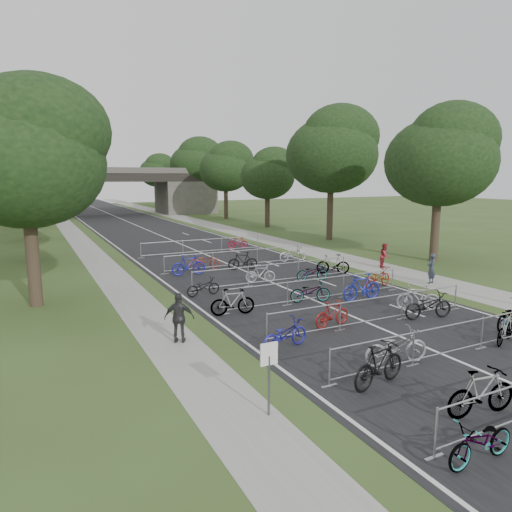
# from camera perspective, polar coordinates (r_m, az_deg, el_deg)

# --- Properties ---
(road) EXTENTS (11.00, 140.00, 0.01)m
(road) POSITION_cam_1_polar(r_m,az_deg,el_deg) (57.36, -15.01, 3.84)
(road) COLOR black
(road) RESTS_ON ground
(sidewalk_right) EXTENTS (3.00, 140.00, 0.01)m
(sidewalk_right) POSITION_cam_1_polar(r_m,az_deg,el_deg) (59.50, -7.44, 4.30)
(sidewalk_right) COLOR gray
(sidewalk_right) RESTS_ON ground
(sidewalk_left) EXTENTS (2.00, 140.00, 0.01)m
(sidewalk_left) POSITION_cam_1_polar(r_m,az_deg,el_deg) (56.32, -22.50, 3.33)
(sidewalk_left) COLOR gray
(sidewalk_left) RESTS_ON ground
(lane_markings) EXTENTS (0.12, 140.00, 0.00)m
(lane_markings) POSITION_cam_1_polar(r_m,az_deg,el_deg) (57.36, -15.01, 3.84)
(lane_markings) COLOR silver
(lane_markings) RESTS_ON ground
(overpass_bridge) EXTENTS (31.00, 8.00, 7.05)m
(overpass_bridge) POSITION_cam_1_polar(r_m,az_deg,el_deg) (71.86, -17.64, 7.68)
(overpass_bridge) COLOR #4B4943
(overpass_bridge) RESTS_ON ground
(park_sign) EXTENTS (0.45, 0.06, 1.83)m
(park_sign) POSITION_cam_1_polar(r_m,az_deg,el_deg) (11.01, 1.62, -13.50)
(park_sign) COLOR #4C4C51
(park_sign) RESTS_ON ground
(tree_left_0) EXTENTS (6.72, 6.72, 10.25)m
(tree_left_0) POSITION_cam_1_polar(r_m,az_deg,el_deg) (21.83, -26.70, 11.05)
(tree_left_0) COLOR #33261C
(tree_left_0) RESTS_ON ground
(tree_right_0) EXTENTS (7.17, 7.17, 10.93)m
(tree_right_0) POSITION_cam_1_polar(r_m,az_deg,el_deg) (33.00, 22.23, 11.35)
(tree_right_0) COLOR #33261C
(tree_right_0) RESTS_ON ground
(tree_left_1) EXTENTS (7.56, 7.56, 11.53)m
(tree_left_1) POSITION_cam_1_polar(r_m,az_deg,el_deg) (33.85, -26.96, 11.61)
(tree_left_1) COLOR #33261C
(tree_left_1) RESTS_ON ground
(tree_right_1) EXTENTS (8.18, 8.18, 12.47)m
(tree_right_1) POSITION_cam_1_polar(r_m,az_deg,el_deg) (41.95, 9.61, 12.78)
(tree_right_1) COLOR #33261C
(tree_right_1) RESTS_ON ground
(tree_left_2) EXTENTS (8.40, 8.40, 12.81)m
(tree_left_2) POSITION_cam_1_polar(r_m,az_deg,el_deg) (45.88, -27.09, 11.87)
(tree_left_2) COLOR #33261C
(tree_left_2) RESTS_ON ground
(tree_right_2) EXTENTS (6.16, 6.16, 9.39)m
(tree_right_2) POSITION_cam_1_polar(r_m,az_deg,el_deg) (52.06, 1.59, 10.15)
(tree_right_2) COLOR #33261C
(tree_right_2) RESTS_ON ground
(tree_left_3) EXTENTS (6.72, 6.72, 10.25)m
(tree_left_3) POSITION_cam_1_polar(r_m,az_deg,el_deg) (57.82, -26.98, 9.61)
(tree_left_3) COLOR #33261C
(tree_left_3) RESTS_ON ground
(tree_right_3) EXTENTS (7.17, 7.17, 10.93)m
(tree_right_3) POSITION_cam_1_polar(r_m,az_deg,el_deg) (62.89, -3.71, 10.96)
(tree_right_3) COLOR #33261C
(tree_right_3) RESTS_ON ground
(tree_left_4) EXTENTS (7.56, 7.56, 11.53)m
(tree_left_4) POSITION_cam_1_polar(r_m,az_deg,el_deg) (69.83, -27.06, 10.13)
(tree_left_4) COLOR #33261C
(tree_left_4) RESTS_ON ground
(tree_right_4) EXTENTS (8.18, 8.18, 12.47)m
(tree_right_4) POSITION_cam_1_polar(r_m,az_deg,el_deg) (74.10, -7.44, 11.48)
(tree_right_4) COLOR #33261C
(tree_right_4) RESTS_ON ground
(tree_left_5) EXTENTS (8.40, 8.40, 12.81)m
(tree_left_5) POSITION_cam_1_polar(r_m,az_deg,el_deg) (81.85, -27.11, 10.49)
(tree_left_5) COLOR #33261C
(tree_left_5) RESTS_ON ground
(tree_right_5) EXTENTS (6.16, 6.16, 9.39)m
(tree_right_5) POSITION_cam_1_polar(r_m,az_deg,el_deg) (85.47, -10.13, 9.86)
(tree_right_5) COLOR #33261C
(tree_right_5) RESTS_ON ground
(tree_left_6) EXTENTS (6.72, 6.72, 10.25)m
(tree_left_6) POSITION_cam_1_polar(r_m,az_deg,el_deg) (93.81, -27.04, 9.27)
(tree_left_6) COLOR #33261C
(tree_left_6) RESTS_ON ground
(tree_right_6) EXTENTS (7.17, 7.17, 10.93)m
(tree_right_6) POSITION_cam_1_polar(r_m,az_deg,el_deg) (97.03, -12.23, 10.35)
(tree_right_6) COLOR #33261C
(tree_right_6) RESTS_ON ground
(barrier_row_1) EXTENTS (9.70, 0.08, 1.10)m
(barrier_row_1) POSITION_cam_1_polar(r_m,az_deg,el_deg) (15.84, 23.01, -9.70)
(barrier_row_1) COLOR #A4A7AC
(barrier_row_1) RESTS_ON ground
(barrier_row_2) EXTENTS (9.70, 0.08, 1.10)m
(barrier_row_2) POSITION_cam_1_polar(r_m,az_deg,el_deg) (18.23, 14.33, -6.69)
(barrier_row_2) COLOR #A4A7AC
(barrier_row_2) RESTS_ON ground
(barrier_row_3) EXTENTS (9.70, 0.08, 1.10)m
(barrier_row_3) POSITION_cam_1_polar(r_m,az_deg,el_deg) (21.12, 7.55, -4.20)
(barrier_row_3) COLOR #A4A7AC
(barrier_row_3) RESTS_ON ground
(barrier_row_4) EXTENTS (9.70, 0.08, 1.10)m
(barrier_row_4) POSITION_cam_1_polar(r_m,az_deg,el_deg) (24.44, 2.26, -2.20)
(barrier_row_4) COLOR #A4A7AC
(barrier_row_4) RESTS_ON ground
(barrier_row_5) EXTENTS (9.70, 0.08, 1.10)m
(barrier_row_5) POSITION_cam_1_polar(r_m,az_deg,el_deg) (28.83, -2.57, -0.35)
(barrier_row_5) COLOR #A4A7AC
(barrier_row_5) RESTS_ON ground
(barrier_row_6) EXTENTS (9.70, 0.08, 1.10)m
(barrier_row_6) POSITION_cam_1_polar(r_m,az_deg,el_deg) (34.32, -6.69, 1.22)
(barrier_row_6) COLOR #A4A7AC
(barrier_row_6) RESTS_ON ground
(bike_0) EXTENTS (1.79, 0.64, 0.94)m
(bike_0) POSITION_cam_1_polar(r_m,az_deg,el_deg) (10.67, 26.37, -20.16)
(bike_0) COLOR #A4A7AC
(bike_0) RESTS_ON ground
(bike_1) EXTENTS (2.01, 0.84, 1.17)m
(bike_1) POSITION_cam_1_polar(r_m,az_deg,el_deg) (12.48, 26.34, -15.08)
(bike_1) COLOR #A4A7AC
(bike_1) RESTS_ON ground
(bike_4) EXTENTS (2.11, 0.96, 1.23)m
(bike_4) POSITION_cam_1_polar(r_m,az_deg,el_deg) (13.11, 15.14, -13.03)
(bike_4) COLOR black
(bike_4) RESTS_ON ground
(bike_5) EXTENTS (2.22, 1.08, 1.12)m
(bike_5) POSITION_cam_1_polar(r_m,az_deg,el_deg) (14.67, 17.10, -10.84)
(bike_5) COLOR #939198
(bike_5) RESTS_ON ground
(bike_6) EXTENTS (1.80, 1.05, 1.04)m
(bike_6) POSITION_cam_1_polar(r_m,az_deg,el_deg) (17.92, 28.74, -7.98)
(bike_6) COLOR #A4A7AC
(bike_6) RESTS_ON ground
(bike_7) EXTENTS (2.11, 1.01, 1.06)m
(bike_7) POSITION_cam_1_polar(r_m,az_deg,el_deg) (19.66, 29.28, -6.49)
(bike_7) COLOR #A4A7AC
(bike_7) RESTS_ON ground
(bike_8) EXTENTS (2.02, 1.07, 1.01)m
(bike_8) POSITION_cam_1_polar(r_m,az_deg,el_deg) (15.28, 3.62, -9.78)
(bike_8) COLOR #1E1B96
(bike_8) RESTS_ON ground
(bike_9) EXTENTS (1.74, 0.70, 1.02)m
(bike_9) POSITION_cam_1_polar(r_m,az_deg,el_deg) (17.66, 9.50, -7.17)
(bike_9) COLOR maroon
(bike_9) RESTS_ON ground
(bike_10) EXTENTS (2.20, 1.13, 1.10)m
(bike_10) POSITION_cam_1_polar(r_m,az_deg,el_deg) (19.64, 20.72, -5.82)
(bike_10) COLOR black
(bike_10) RESTS_ON ground
(bike_11) EXTENTS (1.85, 1.39, 1.11)m
(bike_11) POSITION_cam_1_polar(r_m,az_deg,el_deg) (20.76, 19.63, -4.92)
(bike_11) COLOR #9C9CA3
(bike_11) RESTS_ON ground
(bike_12) EXTENTS (1.93, 0.83, 1.12)m
(bike_12) POSITION_cam_1_polar(r_m,az_deg,el_deg) (18.88, -2.94, -5.77)
(bike_12) COLOR #A4A7AC
(bike_12) RESTS_ON ground
(bike_13) EXTENTS (1.97, 1.15, 0.98)m
(bike_13) POSITION_cam_1_polar(r_m,az_deg,el_deg) (20.95, 6.79, -4.45)
(bike_13) COLOR #A4A7AC
(bike_13) RESTS_ON ground
(bike_14) EXTENTS (2.10, 0.63, 1.26)m
(bike_14) POSITION_cam_1_polar(r_m,az_deg,el_deg) (21.59, 13.10, -3.83)
(bike_14) COLOR navy
(bike_14) RESTS_ON ground
(bike_15) EXTENTS (2.15, 1.22, 1.07)m
(bike_15) POSITION_cam_1_polar(r_m,az_deg,el_deg) (24.29, 14.98, -2.63)
(bike_15) COLOR maroon
(bike_15) RESTS_ON ground
(bike_16) EXTENTS (1.73, 0.73, 0.89)m
(bike_16) POSITION_cam_1_polar(r_m,az_deg,el_deg) (22.04, -6.62, -3.86)
(bike_16) COLOR black
(bike_16) RESTS_ON ground
(bike_17) EXTENTS (1.68, 0.98, 0.98)m
(bike_17) POSITION_cam_1_polar(r_m,az_deg,el_deg) (24.62, 0.57, -2.24)
(bike_17) COLOR #A7A8AF
(bike_17) RESTS_ON ground
(bike_18) EXTENTS (1.88, 0.98, 0.94)m
(bike_18) POSITION_cam_1_polar(r_m,az_deg,el_deg) (25.22, 7.03, -2.06)
(bike_18) COLOR #A4A7AC
(bike_18) RESTS_ON ground
(bike_19) EXTENTS (1.95, 1.44, 1.16)m
(bike_19) POSITION_cam_1_polar(r_m,az_deg,el_deg) (27.21, 9.60, -1.02)
(bike_19) COLOR #A4A7AC
(bike_19) RESTS_ON ground
(bike_20) EXTENTS (2.04, 0.75, 1.20)m
(bike_20) POSITION_cam_1_polar(r_m,az_deg,el_deg) (26.73, -8.44, -1.14)
(bike_20) COLOR navy
(bike_20) RESTS_ON ground
(bike_21) EXTENTS (1.94, 1.13, 0.96)m
(bike_21) POSITION_cam_1_polar(r_m,az_deg,el_deg) (28.54, -6.44, -0.64)
(bike_21) COLOR maroon
(bike_21) RESTS_ON ground
(bike_22) EXTENTS (1.91, 0.95, 1.11)m
(bike_22) POSITION_cam_1_polar(r_m,az_deg,el_deg) (28.03, -1.65, -0.63)
(bike_22) COLOR black
(bike_22) RESTS_ON ground
(bike_23) EXTENTS (2.00, 0.79, 1.03)m
(bike_23) POSITION_cam_1_polar(r_m,az_deg,el_deg) (30.94, 4.60, 0.27)
(bike_23) COLOR #ADABB3
(bike_23) RESTS_ON ground
(bike_27) EXTENTS (1.72, 0.83, 1.00)m
(bike_27) POSITION_cam_1_polar(r_m,az_deg,el_deg) (36.41, -2.29, 1.70)
(bike_27) COLOR maroon
(bike_27) RESTS_ON ground
(pedestrian_a) EXTENTS (0.68, 0.54, 1.63)m
(pedestrian_a) POSITION_cam_1_polar(r_m,az_deg,el_deg) (26.09, 21.06, -1.49)
(pedestrian_a) COLOR #2B3041
(pedestrian_a) RESTS_ON ground
(pedestrian_b) EXTENTS (0.95, 0.90, 1.55)m
(pedestrian_b) POSITION_cam_1_polar(r_m,az_deg,el_deg) (29.70, 15.78, 0.03)
(pedestrian_b) COLOR maroon
(pedestrian_b) RESTS_ON ground
(pedestrian_c) EXTENTS (1.11, 0.82, 1.75)m
(pedestrian_c) POSITION_cam_1_polar(r_m,az_deg,el_deg) (15.95, -9.56, -7.65)
(pedestrian_c) COLOR #2C2B2E
(pedestrian_c) RESTS_ON ground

